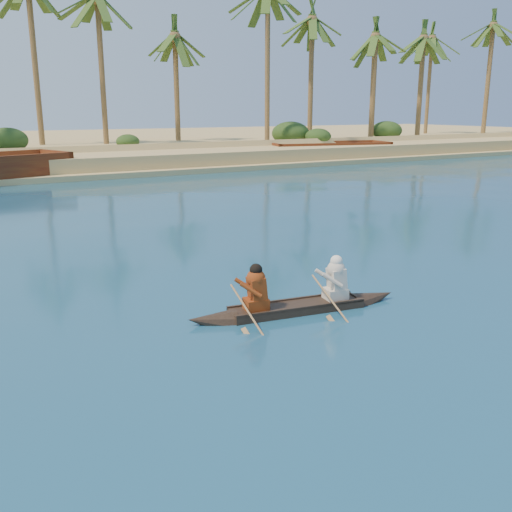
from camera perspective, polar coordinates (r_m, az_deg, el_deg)
ground at (r=18.13m, az=7.53°, el=0.44°), size 160.00×160.00×0.00m
sandy_embankment at (r=61.87m, az=-20.21°, el=10.12°), size 150.00×51.00×1.50m
palm_grove at (r=50.22m, az=-18.44°, el=17.99°), size 110.00×14.00×16.00m
shrub_cluster at (r=46.78m, az=-16.86°, el=10.06°), size 100.00×6.00×2.40m
canoe at (r=12.69m, az=4.09°, el=-4.43°), size 5.04×1.40×1.38m
barge_right at (r=51.49m, az=7.31°, el=10.26°), size 11.14×5.73×1.77m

